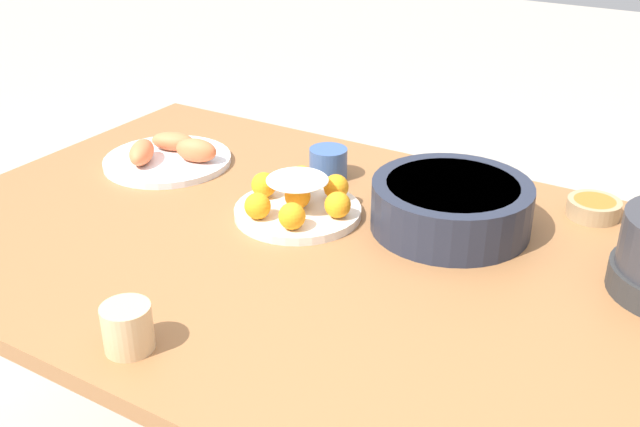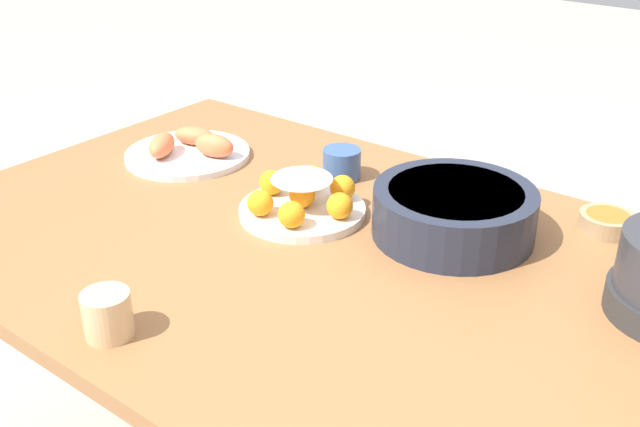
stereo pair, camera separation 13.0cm
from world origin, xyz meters
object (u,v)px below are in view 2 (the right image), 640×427
seafood_platter (188,150)px  cup_far (342,164)px  serving_bowl (454,211)px  sauce_bowl (607,222)px  cake_plate (302,200)px  cup_near (107,314)px  dining_table (339,297)px

seafood_platter → cup_far: bearing=19.8°
serving_bowl → sauce_bowl: size_ratio=2.93×
cake_plate → seafood_platter: bearing=170.6°
cake_plate → cup_far: 0.18m
cake_plate → sauce_bowl: size_ratio=2.43×
sauce_bowl → cake_plate: bearing=-149.0°
cake_plate → seafood_platter: (-0.37, 0.06, -0.01)m
sauce_bowl → cup_near: cup_near is taller
sauce_bowl → cup_far: (-0.51, -0.10, 0.01)m
cup_far → cup_near: bearing=-84.4°
serving_bowl → cup_near: bearing=-113.1°
dining_table → cake_plate: cake_plate is taller
serving_bowl → cup_far: serving_bowl is taller
cake_plate → dining_table: bearing=-29.0°
seafood_platter → cup_near: bearing=-53.1°
cake_plate → sauce_bowl: bearing=31.0°
serving_bowl → cup_near: size_ratio=4.10×
serving_bowl → cup_far: 0.31m
seafood_platter → dining_table: bearing=-15.4°
cake_plate → serving_bowl: bearing=20.9°
cake_plate → cup_far: (-0.04, 0.18, 0.00)m
serving_bowl → cup_near: 0.60m
serving_bowl → cup_near: (-0.24, -0.55, -0.01)m
serving_bowl → cup_near: serving_bowl is taller
cake_plate → cup_far: bearing=103.0°
serving_bowl → cake_plate: bearing=-159.1°
dining_table → seafood_platter: 0.54m
cake_plate → seafood_platter: 0.37m
cake_plate → cup_far: size_ratio=3.03×
dining_table → cup_near: size_ratio=22.49×
sauce_bowl → serving_bowl: bearing=-138.8°
cup_near → dining_table: bearing=72.0°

